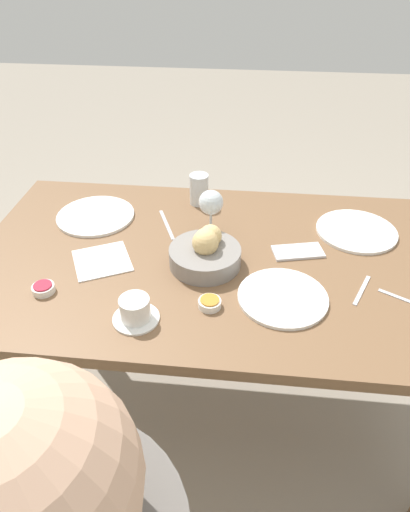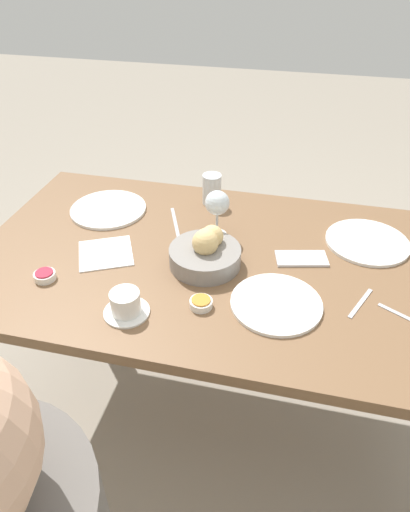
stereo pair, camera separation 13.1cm
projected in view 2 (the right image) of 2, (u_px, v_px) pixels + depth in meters
ground_plane at (215, 406)px, 1.78m from camera, size 10.00×10.00×0.00m
dining_table at (218, 282)px, 1.41m from camera, size 1.46×0.84×0.72m
bread_basket at (206, 251)px, 1.31m from camera, size 0.21×0.21×0.12m
plate_near_left at (367, 242)px, 1.41m from camera, size 0.25×0.25×0.01m
plate_near_right at (108, 209)px, 1.57m from camera, size 0.26×0.26×0.01m
plate_far_center at (276, 303)px, 1.19m from camera, size 0.24×0.24×0.01m
water_tumbler at (212, 189)px, 1.59m from camera, size 0.07×0.07×0.11m
wine_glass at (217, 205)px, 1.38m from camera, size 0.08×0.08×0.16m
coffee_cup at (126, 304)px, 1.15m from camera, size 0.12×0.12×0.07m
jam_bowl_berry at (45, 276)px, 1.27m from camera, size 0.06×0.06×0.02m
jam_bowl_honey at (202, 303)px, 1.18m from camera, size 0.06×0.06×0.02m
fork_silver at (175, 222)px, 1.51m from camera, size 0.08×0.17×0.00m
spoon_coffee at (360, 303)px, 1.19m from camera, size 0.07×0.13×0.00m
napkin at (106, 253)px, 1.37m from camera, size 0.21×0.21×0.00m
cell_phone at (301, 259)px, 1.34m from camera, size 0.16×0.11×0.01m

